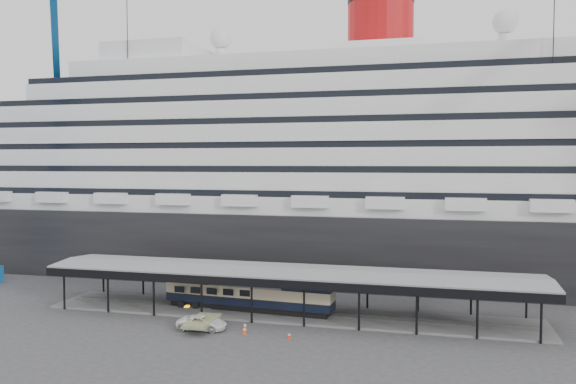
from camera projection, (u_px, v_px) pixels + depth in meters
name	position (u px, v px, depth m)	size (l,w,h in m)	color
ground	(275.00, 327.00, 58.86)	(200.00, 200.00, 0.00)	#39393B
cruise_ship	(329.00, 156.00, 88.89)	(130.00, 30.00, 43.90)	black
platform_canopy	(287.00, 294.00, 63.58)	(56.00, 9.18, 5.30)	slate
port_truck	(202.00, 323.00, 57.91)	(2.37, 5.13, 1.43)	white
pullman_carriage	(248.00, 291.00, 64.69)	(20.22, 4.13, 19.71)	black
traffic_cone_left	(244.00, 330.00, 56.39)	(0.42, 0.42, 0.79)	#E24B0C
traffic_cone_mid	(245.00, 326.00, 57.67)	(0.45, 0.45, 0.85)	#EA5C0D
traffic_cone_right	(289.00, 336.00, 54.69)	(0.46, 0.46, 0.77)	red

